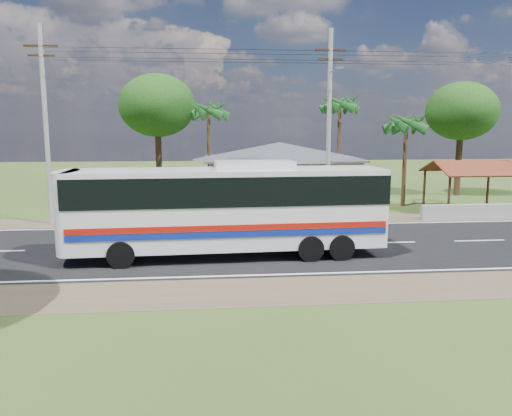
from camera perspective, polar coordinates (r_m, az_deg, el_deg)
The scene contains 13 objects.
ground at distance 23.48m, azimuth 4.62°, elevation -4.24°, with size 120.00×120.00×0.00m, color #2F4819.
road at distance 23.48m, azimuth 4.62°, elevation -4.22°, with size 120.00×16.00×0.03m.
house at distance 35.94m, azimuth 2.66°, elevation 4.72°, with size 12.40×10.00×5.00m.
waiting_shed at distance 35.45m, azimuth 23.37°, elevation 4.05°, with size 5.20×4.48×3.35m.
concrete_barrier at distance 32.71m, azimuth 24.00°, elevation -0.39°, with size 7.00×0.30×0.90m, color #9E9E99.
utility_poles at distance 29.73m, azimuth 7.71°, elevation 9.74°, with size 32.80×2.22×11.00m.
palm_near at distance 36.11m, azimuth 16.81°, elevation 9.23°, with size 2.80×2.80×6.70m.
palm_mid at distance 39.32m, azimuth 9.57°, elevation 11.57°, with size 2.80×2.80×8.20m.
palm_far at distance 38.50m, azimuth -5.47°, elevation 10.99°, with size 2.80×2.80×7.70m.
tree_behind_house at distance 40.71m, azimuth -11.23°, elevation 11.38°, with size 6.00×6.00×9.61m.
tree_behind_shed at distance 43.40m, azimuth 22.45°, elevation 10.15°, with size 5.60×5.60×9.02m.
coach_bus at distance 20.96m, azimuth -3.12°, elevation 0.61°, with size 13.17×3.29×4.06m.
motorcycle at distance 30.89m, azimuth 3.81°, elevation -0.09°, with size 0.62×1.78×0.94m, color black.
Camera 1 is at (-4.02, -22.48, 5.44)m, focal length 35.00 mm.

